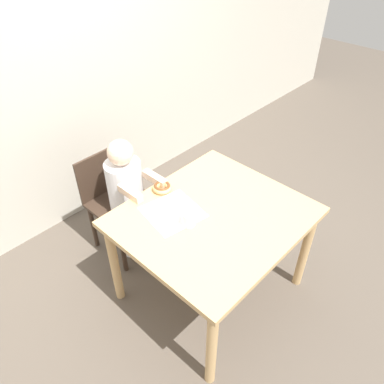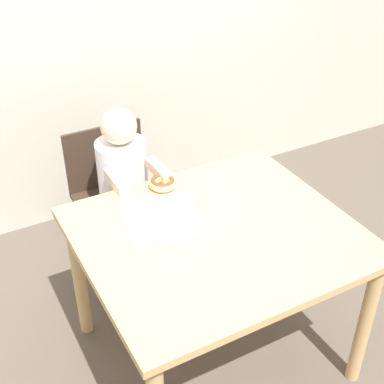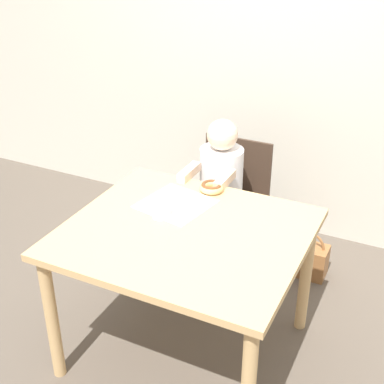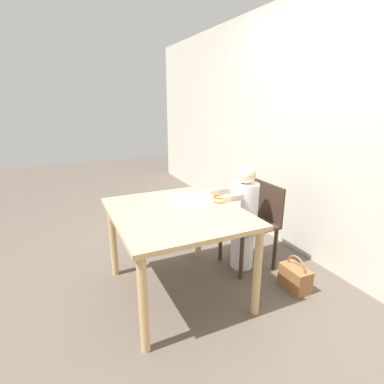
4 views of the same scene
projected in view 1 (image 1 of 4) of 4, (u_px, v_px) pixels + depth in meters
The scene contains 9 objects.
ground_plane at pixel (210, 288), 2.72m from camera, with size 12.00×12.00×0.00m, color brown.
wall_back at pixel (66, 69), 2.70m from camera, with size 8.00×0.05×2.50m.
dining_table at pixel (213, 226), 2.32m from camera, with size 1.09×0.97×0.73m.
chair at pixel (118, 200), 2.82m from camera, with size 0.43×0.44×0.80m.
child_figure at pixel (127, 200), 2.71m from camera, with size 0.26×0.43×1.00m.
donut at pixel (162, 187), 2.44m from camera, with size 0.13×0.13×0.04m.
napkin at pixel (173, 212), 2.28m from camera, with size 0.37×0.37×0.00m.
handbag at pixel (162, 198), 3.35m from camera, with size 0.26×0.15×0.31m.
cup at pixel (189, 218), 2.18m from camera, with size 0.08×0.08×0.09m.
Camera 1 is at (-1.30, -1.06, 2.26)m, focal length 35.00 mm.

